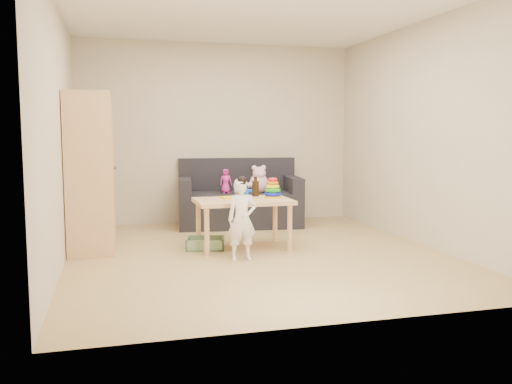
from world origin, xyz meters
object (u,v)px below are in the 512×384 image
object	(u,v)px
wardrobe	(90,172)
play_table	(243,224)
toddler	(242,220)
sofa	(239,209)

from	to	relation	value
wardrobe	play_table	bearing A→B (deg)	-13.01
wardrobe	toddler	size ratio (longest dim) A/B	2.12
sofa	toddler	size ratio (longest dim) A/B	2.06
wardrobe	sofa	size ratio (longest dim) A/B	1.03
wardrobe	toddler	bearing A→B (deg)	-31.30
sofa	toddler	xyz separation A→B (m)	(-0.44, -2.02, 0.17)
play_table	toddler	size ratio (longest dim) A/B	1.30
wardrobe	sofa	xyz separation A→B (m)	(1.97, 1.09, -0.63)
wardrobe	toddler	distance (m)	1.84
play_table	toddler	distance (m)	0.57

